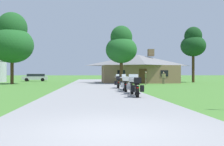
{
  "coord_description": "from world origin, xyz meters",
  "views": [
    {
      "loc": [
        -0.48,
        -5.98,
        1.37
      ],
      "look_at": [
        1.5,
        17.02,
        1.46
      ],
      "focal_mm": 41.39,
      "sensor_mm": 36.0,
      "label": 1
    }
  ],
  "objects_px": {
    "motorcycle_silver_second_in_row": "(132,85)",
    "bystander_tan_shirt_near_lodge": "(164,77)",
    "motorcycle_black_fourth_in_row": "(125,83)",
    "parked_silver_suv_far_left": "(35,77)",
    "motorcycle_white_third_in_row": "(125,84)",
    "tree_left_far": "(12,40)",
    "motorcycle_red_nearest_to_camera": "(137,87)",
    "motorcycle_white_farthest_in_row": "(118,82)",
    "tree_right_of_lodge": "(193,43)",
    "tree_by_lodge_front": "(121,46)",
    "bystander_olive_shirt_beside_signpost": "(146,77)"
  },
  "relations": [
    {
      "from": "motorcycle_white_farthest_in_row",
      "to": "parked_silver_suv_far_left",
      "type": "relative_size",
      "value": 0.43
    },
    {
      "from": "motorcycle_white_third_in_row",
      "to": "tree_left_far",
      "type": "height_order",
      "value": "tree_left_far"
    },
    {
      "from": "motorcycle_black_fourth_in_row",
      "to": "parked_silver_suv_far_left",
      "type": "relative_size",
      "value": 0.43
    },
    {
      "from": "bystander_tan_shirt_near_lodge",
      "to": "parked_silver_suv_far_left",
      "type": "xyz_separation_m",
      "value": [
        -20.33,
        14.82,
        -0.15
      ]
    },
    {
      "from": "bystander_tan_shirt_near_lodge",
      "to": "tree_by_lodge_front",
      "type": "relative_size",
      "value": 0.21
    },
    {
      "from": "motorcycle_red_nearest_to_camera",
      "to": "tree_left_far",
      "type": "relative_size",
      "value": 0.21
    },
    {
      "from": "motorcycle_silver_second_in_row",
      "to": "bystander_tan_shirt_near_lodge",
      "type": "relative_size",
      "value": 1.25
    },
    {
      "from": "motorcycle_red_nearest_to_camera",
      "to": "parked_silver_suv_far_left",
      "type": "distance_m",
      "value": 37.17
    },
    {
      "from": "motorcycle_white_third_in_row",
      "to": "motorcycle_black_fourth_in_row",
      "type": "distance_m",
      "value": 2.31
    },
    {
      "from": "motorcycle_white_farthest_in_row",
      "to": "tree_right_of_lodge",
      "type": "xyz_separation_m",
      "value": [
        14.37,
        17.43,
        5.84
      ]
    },
    {
      "from": "bystander_tan_shirt_near_lodge",
      "to": "motorcycle_silver_second_in_row",
      "type": "bearing_deg",
      "value": 95.28
    },
    {
      "from": "bystander_tan_shirt_near_lodge",
      "to": "tree_left_far",
      "type": "xyz_separation_m",
      "value": [
        -20.64,
        1.33,
        5.06
      ]
    },
    {
      "from": "motorcycle_white_farthest_in_row",
      "to": "tree_by_lodge_front",
      "type": "bearing_deg",
      "value": 84.67
    },
    {
      "from": "motorcycle_white_third_in_row",
      "to": "tree_by_lodge_front",
      "type": "xyz_separation_m",
      "value": [
        1.59,
        15.27,
        4.48
      ]
    },
    {
      "from": "tree_left_far",
      "to": "tree_right_of_lodge",
      "type": "distance_m",
      "value": 27.98
    },
    {
      "from": "motorcycle_white_farthest_in_row",
      "to": "parked_silver_suv_far_left",
      "type": "distance_m",
      "value": 28.81
    },
    {
      "from": "motorcycle_black_fourth_in_row",
      "to": "tree_left_far",
      "type": "relative_size",
      "value": 0.21
    },
    {
      "from": "motorcycle_red_nearest_to_camera",
      "to": "tree_by_lodge_front",
      "type": "distance_m",
      "value": 20.23
    },
    {
      "from": "motorcycle_black_fourth_in_row",
      "to": "motorcycle_white_farthest_in_row",
      "type": "bearing_deg",
      "value": 101.91
    },
    {
      "from": "motorcycle_red_nearest_to_camera",
      "to": "tree_right_of_lodge",
      "type": "distance_m",
      "value": 30.65
    },
    {
      "from": "motorcycle_white_farthest_in_row",
      "to": "tree_by_lodge_front",
      "type": "height_order",
      "value": "tree_by_lodge_front"
    },
    {
      "from": "motorcycle_black_fourth_in_row",
      "to": "bystander_olive_shirt_beside_signpost",
      "type": "relative_size",
      "value": 1.24
    },
    {
      "from": "motorcycle_silver_second_in_row",
      "to": "bystander_tan_shirt_near_lodge",
      "type": "height_order",
      "value": "bystander_tan_shirt_near_lodge"
    },
    {
      "from": "motorcycle_white_farthest_in_row",
      "to": "tree_left_far",
      "type": "relative_size",
      "value": 0.21
    },
    {
      "from": "tree_by_lodge_front",
      "to": "motorcycle_red_nearest_to_camera",
      "type": "bearing_deg",
      "value": -94.41
    },
    {
      "from": "tree_right_of_lodge",
      "to": "tree_by_lodge_front",
      "type": "relative_size",
      "value": 1.17
    },
    {
      "from": "tree_right_of_lodge",
      "to": "parked_silver_suv_far_left",
      "type": "height_order",
      "value": "tree_right_of_lodge"
    },
    {
      "from": "tree_left_far",
      "to": "tree_by_lodge_front",
      "type": "relative_size",
      "value": 1.24
    },
    {
      "from": "tree_by_lodge_front",
      "to": "motorcycle_black_fourth_in_row",
      "type": "bearing_deg",
      "value": -95.84
    },
    {
      "from": "motorcycle_black_fourth_in_row",
      "to": "tree_right_of_lodge",
      "type": "distance_m",
      "value": 24.98
    },
    {
      "from": "parked_silver_suv_far_left",
      "to": "bystander_olive_shirt_beside_signpost",
      "type": "bearing_deg",
      "value": -141.88
    },
    {
      "from": "tree_left_far",
      "to": "motorcycle_white_third_in_row",
      "type": "bearing_deg",
      "value": -52.2
    },
    {
      "from": "bystander_olive_shirt_beside_signpost",
      "to": "tree_right_of_lodge",
      "type": "relative_size",
      "value": 0.18
    },
    {
      "from": "bystander_olive_shirt_beside_signpost",
      "to": "parked_silver_suv_far_left",
      "type": "height_order",
      "value": "bystander_olive_shirt_beside_signpost"
    },
    {
      "from": "bystander_tan_shirt_near_lodge",
      "to": "motorcycle_black_fourth_in_row",
      "type": "bearing_deg",
      "value": 89.22
    },
    {
      "from": "bystander_tan_shirt_near_lodge",
      "to": "parked_silver_suv_far_left",
      "type": "distance_m",
      "value": 25.16
    },
    {
      "from": "motorcycle_silver_second_in_row",
      "to": "bystander_tan_shirt_near_lodge",
      "type": "distance_m",
      "value": 19.26
    },
    {
      "from": "bystander_olive_shirt_beside_signpost",
      "to": "motorcycle_black_fourth_in_row",
      "type": "bearing_deg",
      "value": -5.11
    },
    {
      "from": "motorcycle_white_farthest_in_row",
      "to": "bystander_tan_shirt_near_lodge",
      "type": "height_order",
      "value": "bystander_tan_shirt_near_lodge"
    },
    {
      "from": "motorcycle_black_fourth_in_row",
      "to": "motorcycle_white_farthest_in_row",
      "type": "distance_m",
      "value": 2.38
    },
    {
      "from": "motorcycle_white_farthest_in_row",
      "to": "tree_right_of_lodge",
      "type": "height_order",
      "value": "tree_right_of_lodge"
    },
    {
      "from": "motorcycle_silver_second_in_row",
      "to": "motorcycle_white_farthest_in_row",
      "type": "height_order",
      "value": "same"
    },
    {
      "from": "motorcycle_red_nearest_to_camera",
      "to": "tree_left_far",
      "type": "xyz_separation_m",
      "value": [
        -13.23,
        21.36,
        5.38
      ]
    },
    {
      "from": "tree_left_far",
      "to": "tree_by_lodge_front",
      "type": "bearing_deg",
      "value": -6.54
    },
    {
      "from": "motorcycle_red_nearest_to_camera",
      "to": "motorcycle_white_farthest_in_row",
      "type": "bearing_deg",
      "value": 96.98
    },
    {
      "from": "motorcycle_silver_second_in_row",
      "to": "parked_silver_suv_far_left",
      "type": "relative_size",
      "value": 0.43
    },
    {
      "from": "bystander_olive_shirt_beside_signpost",
      "to": "tree_by_lodge_front",
      "type": "relative_size",
      "value": 0.21
    },
    {
      "from": "motorcycle_black_fourth_in_row",
      "to": "tree_by_lodge_front",
      "type": "xyz_separation_m",
      "value": [
        1.33,
        12.97,
        4.47
      ]
    },
    {
      "from": "motorcycle_white_farthest_in_row",
      "to": "tree_right_of_lodge",
      "type": "relative_size",
      "value": 0.23
    },
    {
      "from": "motorcycle_silver_second_in_row",
      "to": "bystander_olive_shirt_beside_signpost",
      "type": "height_order",
      "value": "bystander_olive_shirt_beside_signpost"
    }
  ]
}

